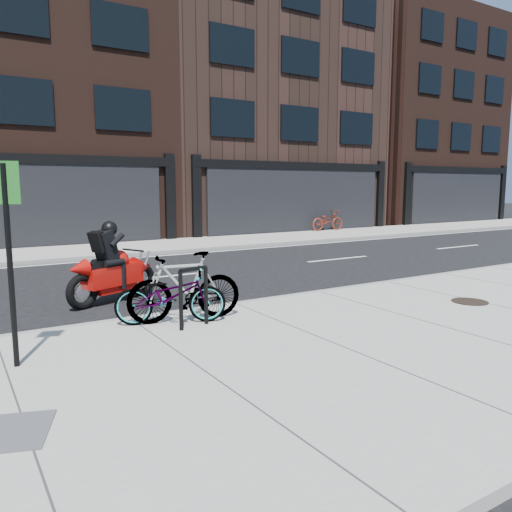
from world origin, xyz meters
TOP-DOWN VIEW (x-y plane):
  - ground at (0.00, 0.00)m, footprint 120.00×120.00m
  - sidewalk_near at (0.00, -5.00)m, footprint 60.00×6.00m
  - sidewalk_far at (0.00, 7.75)m, footprint 60.00×3.50m
  - building_center at (-2.00, 14.50)m, footprint 12.00×10.00m
  - building_mideast at (10.00, 14.50)m, footprint 12.00×10.00m
  - building_east at (22.00, 14.50)m, footprint 10.00×10.00m
  - bike_rack at (-1.32, -3.01)m, footprint 0.55×0.19m
  - bicycle_front at (-1.54, -2.63)m, footprint 1.85×1.19m
  - bicycle_rear at (-1.28, -2.60)m, footprint 1.92×0.81m
  - motorcycle at (-1.64, -0.06)m, footprint 2.06×1.14m
  - bicycle_far at (11.43, 9.00)m, footprint 1.93×0.74m
  - manhole_cover at (3.82, -4.23)m, footprint 0.81×0.81m
  - utility_grate at (-4.17, -5.19)m, footprint 0.96×0.96m
  - sign_post at (-3.87, -3.42)m, footprint 0.32×0.12m

SIDE VIEW (x-z plane):
  - ground at x=0.00m, z-range 0.00..0.00m
  - sidewalk_near at x=0.00m, z-range 0.00..0.13m
  - sidewalk_far at x=0.00m, z-range 0.00..0.13m
  - manhole_cover at x=3.82m, z-range 0.13..0.15m
  - utility_grate at x=-4.17m, z-range 0.13..0.15m
  - bicycle_front at x=-1.54m, z-range 0.13..1.05m
  - bicycle_far at x=11.43m, z-range 0.13..1.13m
  - motorcycle at x=-1.64m, z-range -0.15..1.48m
  - bike_rack at x=-1.32m, z-range 0.21..1.16m
  - bicycle_rear at x=-1.28m, z-range 0.13..1.25m
  - sign_post at x=-3.87m, z-range 0.37..2.83m
  - building_mideast at x=10.00m, z-range 0.00..12.50m
  - building_east at x=22.00m, z-range 0.00..13.00m
  - building_center at x=-2.00m, z-range 0.00..14.50m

